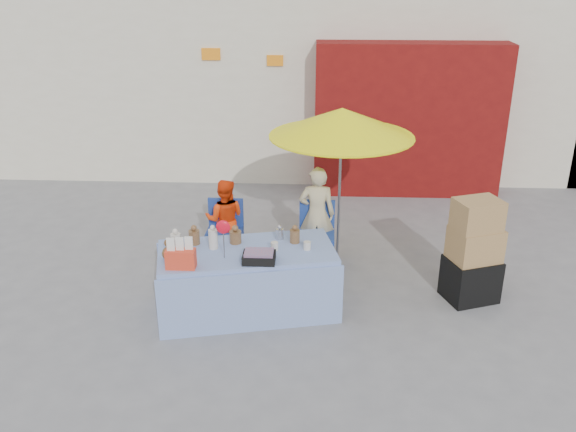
{
  "coord_description": "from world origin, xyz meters",
  "views": [
    {
      "loc": [
        0.62,
        -6.13,
        3.84
      ],
      "look_at": [
        0.3,
        0.6,
        1.0
      ],
      "focal_mm": 38.0,
      "sensor_mm": 36.0,
      "label": 1
    }
  ],
  "objects_px": {
    "chair_right": "(316,246)",
    "vendor_beige": "(317,214)",
    "umbrella": "(342,123)",
    "chair_left": "(225,244)",
    "vendor_orange": "(225,219)",
    "box_stack": "(473,254)",
    "market_table": "(247,280)"
  },
  "relations": [
    {
      "from": "chair_right",
      "to": "market_table",
      "type": "bearing_deg",
      "value": -121.8
    },
    {
      "from": "market_table",
      "to": "box_stack",
      "type": "distance_m",
      "value": 2.71
    },
    {
      "from": "chair_left",
      "to": "market_table",
      "type": "bearing_deg",
      "value": -69.25
    },
    {
      "from": "vendor_orange",
      "to": "umbrella",
      "type": "relative_size",
      "value": 0.55
    },
    {
      "from": "market_table",
      "to": "vendor_beige",
      "type": "relative_size",
      "value": 1.65
    },
    {
      "from": "vendor_orange",
      "to": "box_stack",
      "type": "xyz_separation_m",
      "value": [
        3.12,
        -0.99,
        0.03
      ]
    },
    {
      "from": "vendor_beige",
      "to": "umbrella",
      "type": "height_order",
      "value": "umbrella"
    },
    {
      "from": "chair_left",
      "to": "umbrella",
      "type": "relative_size",
      "value": 0.41
    },
    {
      "from": "chair_right",
      "to": "umbrella",
      "type": "relative_size",
      "value": 0.41
    },
    {
      "from": "vendor_orange",
      "to": "chair_right",
      "type": "bearing_deg",
      "value": 175.0
    },
    {
      "from": "chair_right",
      "to": "vendor_beige",
      "type": "xyz_separation_m",
      "value": [
        -0.0,
        0.13,
        0.41
      ]
    },
    {
      "from": "chair_right",
      "to": "umbrella",
      "type": "xyz_separation_m",
      "value": [
        0.3,
        0.28,
        1.64
      ]
    },
    {
      "from": "vendor_beige",
      "to": "umbrella",
      "type": "bearing_deg",
      "value": -152.31
    },
    {
      "from": "chair_left",
      "to": "vendor_orange",
      "type": "distance_m",
      "value": 0.34
    },
    {
      "from": "market_table",
      "to": "vendor_beige",
      "type": "distance_m",
      "value": 1.62
    },
    {
      "from": "vendor_beige",
      "to": "vendor_orange",
      "type": "bearing_deg",
      "value": 1.13
    },
    {
      "from": "box_stack",
      "to": "vendor_orange",
      "type": "bearing_deg",
      "value": 162.47
    },
    {
      "from": "vendor_beige",
      "to": "chair_right",
      "type": "bearing_deg",
      "value": 91.26
    },
    {
      "from": "vendor_beige",
      "to": "chair_left",
      "type": "bearing_deg",
      "value": 7.26
    },
    {
      "from": "vendor_orange",
      "to": "umbrella",
      "type": "xyz_separation_m",
      "value": [
        1.55,
        0.15,
        1.32
      ]
    },
    {
      "from": "chair_left",
      "to": "box_stack",
      "type": "bearing_deg",
      "value": -14.14
    },
    {
      "from": "chair_right",
      "to": "umbrella",
      "type": "distance_m",
      "value": 1.69
    },
    {
      "from": "chair_right",
      "to": "vendor_orange",
      "type": "xyz_separation_m",
      "value": [
        -1.25,
        0.13,
        0.31
      ]
    },
    {
      "from": "chair_right",
      "to": "vendor_orange",
      "type": "relative_size",
      "value": 0.75
    },
    {
      "from": "market_table",
      "to": "umbrella",
      "type": "relative_size",
      "value": 1.06
    },
    {
      "from": "chair_left",
      "to": "vendor_beige",
      "type": "distance_m",
      "value": 1.32
    },
    {
      "from": "chair_right",
      "to": "vendor_beige",
      "type": "distance_m",
      "value": 0.44
    },
    {
      "from": "vendor_orange",
      "to": "vendor_beige",
      "type": "distance_m",
      "value": 1.25
    },
    {
      "from": "market_table",
      "to": "umbrella",
      "type": "xyz_separation_m",
      "value": [
        1.11,
        1.53,
        1.49
      ]
    },
    {
      "from": "box_stack",
      "to": "market_table",
      "type": "bearing_deg",
      "value": -171.65
    },
    {
      "from": "chair_left",
      "to": "vendor_orange",
      "type": "height_order",
      "value": "vendor_orange"
    },
    {
      "from": "chair_left",
      "to": "chair_right",
      "type": "xyz_separation_m",
      "value": [
        1.25,
        0.0,
        0.0
      ]
    }
  ]
}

